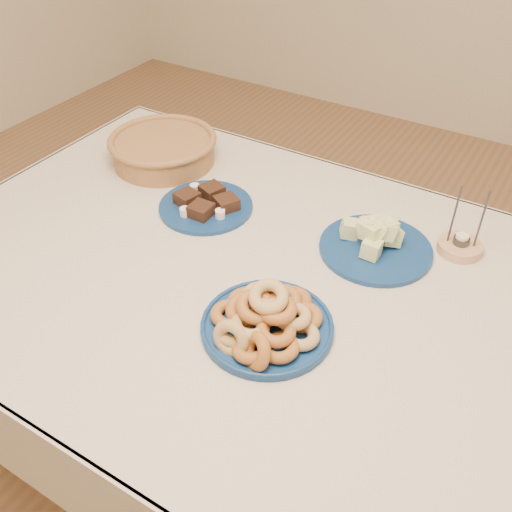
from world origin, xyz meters
name	(u,v)px	position (x,y,z in m)	size (l,w,h in m)	color
ground	(264,460)	(0.00, 0.00, 0.00)	(5.00, 5.00, 0.00)	#8D6442
dining_table	(267,312)	(0.00, 0.00, 0.64)	(1.71, 1.11, 0.75)	brown
donut_platter	(266,320)	(0.08, -0.14, 0.78)	(0.32, 0.32, 0.12)	navy
melon_plate	(376,240)	(0.17, 0.22, 0.78)	(0.33, 0.33, 0.09)	navy
brownie_plate	(206,205)	(-0.28, 0.16, 0.76)	(0.30, 0.30, 0.04)	navy
wicker_basket	(163,148)	(-0.53, 0.29, 0.80)	(0.37, 0.37, 0.08)	brown
candle_holder	(460,246)	(0.34, 0.32, 0.77)	(0.12, 0.12, 0.18)	tan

